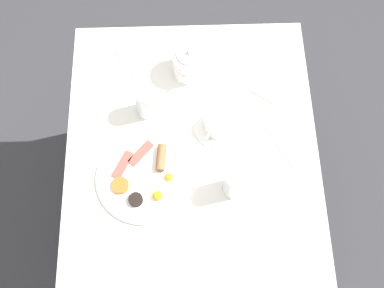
{
  "coord_description": "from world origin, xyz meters",
  "views": [
    {
      "loc": [
        0.02,
        0.53,
        2.17
      ],
      "look_at": [
        0.0,
        0.0,
        0.8
      ],
      "focal_mm": 42.0,
      "sensor_mm": 36.0,
      "label": 1
    }
  ],
  "objects_px": {
    "teapot_near": "(191,62)",
    "water_glass_tall": "(235,183)",
    "water_glass_short": "(146,102)",
    "fork_spare": "(292,254)",
    "spoon_for_tea": "(280,145)",
    "teacup_with_saucer_left": "(217,125)",
    "breakfast_plate": "(145,177)",
    "fork_by_plate": "(122,61)",
    "knife_by_plate": "(217,241)",
    "napkin_folded": "(265,88)"
  },
  "relations": [
    {
      "from": "teacup_with_saucer_left",
      "to": "napkin_folded",
      "type": "relative_size",
      "value": 1.09
    },
    {
      "from": "breakfast_plate",
      "to": "fork_spare",
      "type": "xyz_separation_m",
      "value": [
        -0.45,
        0.26,
        -0.01
      ]
    },
    {
      "from": "knife_by_plate",
      "to": "fork_spare",
      "type": "distance_m",
      "value": 0.23
    },
    {
      "from": "knife_by_plate",
      "to": "breakfast_plate",
      "type": "bearing_deg",
      "value": -43.15
    },
    {
      "from": "teapot_near",
      "to": "knife_by_plate",
      "type": "xyz_separation_m",
      "value": [
        -0.06,
        0.6,
        -0.05
      ]
    },
    {
      "from": "fork_by_plate",
      "to": "fork_spare",
      "type": "bearing_deg",
      "value": 127.61
    },
    {
      "from": "water_glass_tall",
      "to": "fork_by_plate",
      "type": "distance_m",
      "value": 0.61
    },
    {
      "from": "teacup_with_saucer_left",
      "to": "fork_by_plate",
      "type": "relative_size",
      "value": 0.93
    },
    {
      "from": "water_glass_short",
      "to": "knife_by_plate",
      "type": "bearing_deg",
      "value": 115.71
    },
    {
      "from": "teacup_with_saucer_left",
      "to": "napkin_folded",
      "type": "bearing_deg",
      "value": -140.16
    },
    {
      "from": "teapot_near",
      "to": "water_glass_short",
      "type": "xyz_separation_m",
      "value": [
        0.15,
        0.16,
        0.01
      ]
    },
    {
      "from": "knife_by_plate",
      "to": "fork_by_plate",
      "type": "bearing_deg",
      "value": -64.45
    },
    {
      "from": "water_glass_short",
      "to": "fork_spare",
      "type": "xyz_separation_m",
      "value": [
        -0.44,
        0.5,
        -0.06
      ]
    },
    {
      "from": "teacup_with_saucer_left",
      "to": "breakfast_plate",
      "type": "bearing_deg",
      "value": 35.08
    },
    {
      "from": "knife_by_plate",
      "to": "teacup_with_saucer_left",
      "type": "bearing_deg",
      "value": -92.74
    },
    {
      "from": "spoon_for_tea",
      "to": "water_glass_short",
      "type": "bearing_deg",
      "value": -17.8
    },
    {
      "from": "teacup_with_saucer_left",
      "to": "spoon_for_tea",
      "type": "distance_m",
      "value": 0.22
    },
    {
      "from": "teapot_near",
      "to": "fork_by_plate",
      "type": "xyz_separation_m",
      "value": [
        0.24,
        -0.04,
        -0.05
      ]
    },
    {
      "from": "spoon_for_tea",
      "to": "fork_spare",
      "type": "height_order",
      "value": "same"
    },
    {
      "from": "breakfast_plate",
      "to": "spoon_for_tea",
      "type": "height_order",
      "value": "breakfast_plate"
    },
    {
      "from": "breakfast_plate",
      "to": "fork_by_plate",
      "type": "xyz_separation_m",
      "value": [
        0.09,
        -0.44,
        -0.01
      ]
    },
    {
      "from": "breakfast_plate",
      "to": "teacup_with_saucer_left",
      "type": "distance_m",
      "value": 0.29
    },
    {
      "from": "fork_spare",
      "to": "breakfast_plate",
      "type": "bearing_deg",
      "value": -29.76
    },
    {
      "from": "napkin_folded",
      "to": "fork_by_plate",
      "type": "xyz_separation_m",
      "value": [
        0.5,
        -0.12,
        -0.0
      ]
    },
    {
      "from": "water_glass_short",
      "to": "fork_by_plate",
      "type": "relative_size",
      "value": 0.79
    },
    {
      "from": "fork_spare",
      "to": "teapot_near",
      "type": "bearing_deg",
      "value": -66.05
    },
    {
      "from": "teacup_with_saucer_left",
      "to": "fork_by_plate",
      "type": "height_order",
      "value": "teacup_with_saucer_left"
    },
    {
      "from": "water_glass_tall",
      "to": "napkin_folded",
      "type": "distance_m",
      "value": 0.39
    },
    {
      "from": "water_glass_short",
      "to": "knife_by_plate",
      "type": "distance_m",
      "value": 0.5
    },
    {
      "from": "knife_by_plate",
      "to": "spoon_for_tea",
      "type": "height_order",
      "value": "same"
    },
    {
      "from": "water_glass_tall",
      "to": "water_glass_short",
      "type": "height_order",
      "value": "water_glass_tall"
    },
    {
      "from": "napkin_folded",
      "to": "fork_by_plate",
      "type": "distance_m",
      "value": 0.52
    },
    {
      "from": "water_glass_short",
      "to": "water_glass_tall",
      "type": "bearing_deg",
      "value": 134.02
    },
    {
      "from": "breakfast_plate",
      "to": "fork_spare",
      "type": "relative_size",
      "value": 1.93
    },
    {
      "from": "water_glass_short",
      "to": "spoon_for_tea",
      "type": "xyz_separation_m",
      "value": [
        -0.44,
        0.14,
        -0.06
      ]
    },
    {
      "from": "teapot_near",
      "to": "fork_by_plate",
      "type": "bearing_deg",
      "value": -73.87
    },
    {
      "from": "spoon_for_tea",
      "to": "teacup_with_saucer_left",
      "type": "bearing_deg",
      "value": -18.72
    },
    {
      "from": "water_glass_short",
      "to": "fork_spare",
      "type": "height_order",
      "value": "water_glass_short"
    },
    {
      "from": "breakfast_plate",
      "to": "teapot_near",
      "type": "relative_size",
      "value": 1.57
    },
    {
      "from": "water_glass_tall",
      "to": "spoon_for_tea",
      "type": "xyz_separation_m",
      "value": [
        -0.16,
        -0.14,
        -0.07
      ]
    },
    {
      "from": "spoon_for_tea",
      "to": "fork_spare",
      "type": "relative_size",
      "value": 0.97
    },
    {
      "from": "teapot_near",
      "to": "water_glass_tall",
      "type": "distance_m",
      "value": 0.46
    },
    {
      "from": "breakfast_plate",
      "to": "water_glass_short",
      "type": "xyz_separation_m",
      "value": [
        -0.01,
        -0.24,
        0.06
      ]
    },
    {
      "from": "fork_by_plate",
      "to": "knife_by_plate",
      "type": "distance_m",
      "value": 0.71
    },
    {
      "from": "breakfast_plate",
      "to": "water_glass_tall",
      "type": "relative_size",
      "value": 2.3
    },
    {
      "from": "teacup_with_saucer_left",
      "to": "water_glass_short",
      "type": "distance_m",
      "value": 0.25
    },
    {
      "from": "fork_spare",
      "to": "spoon_for_tea",
      "type": "bearing_deg",
      "value": -89.74
    },
    {
      "from": "breakfast_plate",
      "to": "napkin_folded",
      "type": "height_order",
      "value": "breakfast_plate"
    },
    {
      "from": "water_glass_tall",
      "to": "teapot_near",
      "type": "bearing_deg",
      "value": -74.4
    },
    {
      "from": "spoon_for_tea",
      "to": "water_glass_tall",
      "type": "bearing_deg",
      "value": 40.9
    }
  ]
}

